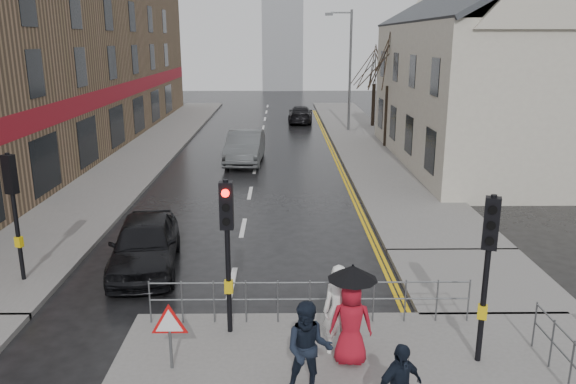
{
  "coord_description": "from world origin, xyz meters",
  "views": [
    {
      "loc": [
        1.33,
        -10.78,
        6.28
      ],
      "look_at": [
        1.52,
        5.21,
        1.9
      ],
      "focal_mm": 35.0,
      "sensor_mm": 36.0,
      "label": 1
    }
  ],
  "objects_px": {
    "pedestrian_a": "(340,310)",
    "pedestrian_with_umbrella": "(352,310)",
    "car_mid": "(245,147)",
    "pedestrian_b": "(309,350)",
    "car_parked": "(145,243)"
  },
  "relations": [
    {
      "from": "pedestrian_with_umbrella",
      "to": "car_mid",
      "type": "distance_m",
      "value": 19.32
    },
    {
      "from": "pedestrian_a",
      "to": "car_mid",
      "type": "xyz_separation_m",
      "value": [
        -3.05,
        18.67,
        -0.24
      ]
    },
    {
      "from": "pedestrian_b",
      "to": "pedestrian_with_umbrella",
      "type": "relative_size",
      "value": 0.87
    },
    {
      "from": "car_mid",
      "to": "pedestrian_b",
      "type": "bearing_deg",
      "value": -80.6
    },
    {
      "from": "pedestrian_with_umbrella",
      "to": "car_parked",
      "type": "distance_m",
      "value": 7.23
    },
    {
      "from": "pedestrian_a",
      "to": "pedestrian_b",
      "type": "bearing_deg",
      "value": -113.92
    },
    {
      "from": "pedestrian_b",
      "to": "car_parked",
      "type": "distance_m",
      "value": 7.43
    },
    {
      "from": "pedestrian_a",
      "to": "pedestrian_with_umbrella",
      "type": "height_order",
      "value": "pedestrian_with_umbrella"
    },
    {
      "from": "pedestrian_b",
      "to": "car_parked",
      "type": "bearing_deg",
      "value": 129.07
    },
    {
      "from": "car_parked",
      "to": "car_mid",
      "type": "height_order",
      "value": "car_mid"
    },
    {
      "from": "pedestrian_b",
      "to": "car_mid",
      "type": "xyz_separation_m",
      "value": [
        -2.36,
        20.07,
        -0.21
      ]
    },
    {
      "from": "pedestrian_with_umbrella",
      "to": "car_parked",
      "type": "relative_size",
      "value": 0.46
    },
    {
      "from": "pedestrian_a",
      "to": "pedestrian_with_umbrella",
      "type": "xyz_separation_m",
      "value": [
        0.19,
        -0.37,
        0.19
      ]
    },
    {
      "from": "pedestrian_a",
      "to": "car_parked",
      "type": "relative_size",
      "value": 0.42
    },
    {
      "from": "pedestrian_a",
      "to": "car_mid",
      "type": "height_order",
      "value": "pedestrian_a"
    }
  ]
}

